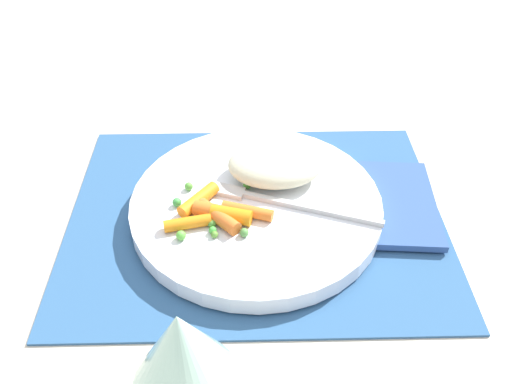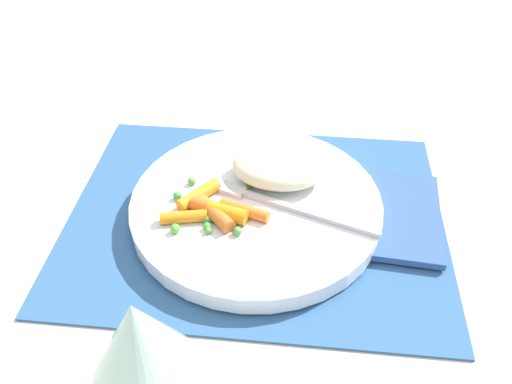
% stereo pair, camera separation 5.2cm
% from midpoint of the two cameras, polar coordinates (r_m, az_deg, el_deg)
% --- Properties ---
extents(ground_plane, '(2.40, 2.40, 0.00)m').
position_cam_midpoint_polar(ground_plane, '(0.58, -2.59, -2.78)').
color(ground_plane, beige).
extents(placemat, '(0.40, 0.31, 0.01)m').
position_cam_midpoint_polar(placemat, '(0.58, -2.60, -2.57)').
color(placemat, '#2D5684').
rests_on(placemat, ground_plane).
extents(plate, '(0.27, 0.27, 0.02)m').
position_cam_midpoint_polar(plate, '(0.57, -2.64, -1.62)').
color(plate, white).
rests_on(plate, placemat).
extents(rice_mound, '(0.10, 0.08, 0.03)m').
position_cam_midpoint_polar(rice_mound, '(0.58, -0.53, 2.86)').
color(rice_mound, beige).
rests_on(rice_mound, plate).
extents(carrot_portion, '(0.11, 0.07, 0.02)m').
position_cam_midpoint_polar(carrot_portion, '(0.54, -7.05, -2.29)').
color(carrot_portion, orange).
rests_on(carrot_portion, plate).
extents(pea_scatter, '(0.08, 0.08, 0.01)m').
position_cam_midpoint_polar(pea_scatter, '(0.54, -7.58, -2.29)').
color(pea_scatter, '#58B33D').
rests_on(pea_scatter, plate).
extents(fork, '(0.19, 0.07, 0.01)m').
position_cam_midpoint_polar(fork, '(0.55, -1.01, -1.01)').
color(fork, '#BBBBBB').
rests_on(fork, plate).
extents(wine_glass, '(0.07, 0.07, 0.14)m').
position_cam_midpoint_polar(wine_glass, '(0.36, -12.14, -17.02)').
color(wine_glass, '#B2E0CC').
rests_on(wine_glass, ground_plane).
extents(napkin, '(0.10, 0.14, 0.01)m').
position_cam_midpoint_polar(napkin, '(0.59, 12.27, -1.25)').
color(napkin, '#33518C').
rests_on(napkin, placemat).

